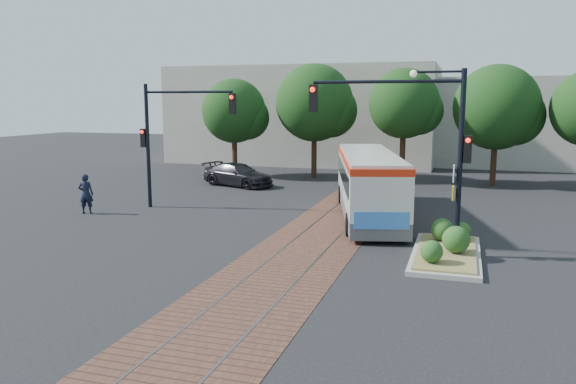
# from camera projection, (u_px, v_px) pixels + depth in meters

# --- Properties ---
(ground) EXTENTS (120.00, 120.00, 0.00)m
(ground) POSITION_uv_depth(u_px,v_px,m) (315.00, 239.00, 21.21)
(ground) COLOR black
(ground) RESTS_ON ground
(trackbed) EXTENTS (3.60, 40.00, 0.02)m
(trackbed) POSITION_uv_depth(u_px,v_px,m) (338.00, 218.00, 24.98)
(trackbed) COLOR #513225
(trackbed) RESTS_ON ground
(tree_row) EXTENTS (26.40, 5.60, 7.67)m
(tree_row) POSITION_uv_depth(u_px,v_px,m) (400.00, 106.00, 35.54)
(tree_row) COLOR #382314
(tree_row) RESTS_ON ground
(warehouses) EXTENTS (40.00, 13.00, 8.00)m
(warehouses) POSITION_uv_depth(u_px,v_px,m) (395.00, 117.00, 47.83)
(warehouses) COLOR #ADA899
(warehouses) RESTS_ON ground
(city_bus) EXTENTS (4.93, 11.03, 2.90)m
(city_bus) POSITION_uv_depth(u_px,v_px,m) (368.00, 181.00, 25.32)
(city_bus) COLOR #4A4A4D
(city_bus) RESTS_ON ground
(traffic_island) EXTENTS (2.20, 5.20, 1.13)m
(traffic_island) POSITION_uv_depth(u_px,v_px,m) (447.00, 247.00, 18.89)
(traffic_island) COLOR gray
(traffic_island) RESTS_ON ground
(signal_pole_main) EXTENTS (5.49, 0.46, 6.00)m
(signal_pole_main) POSITION_uv_depth(u_px,v_px,m) (423.00, 132.00, 18.64)
(signal_pole_main) COLOR black
(signal_pole_main) RESTS_ON ground
(signal_pole_left) EXTENTS (4.99, 0.34, 6.00)m
(signal_pole_left) POSITION_uv_depth(u_px,v_px,m) (168.00, 129.00, 26.83)
(signal_pole_left) COLOR black
(signal_pole_left) RESTS_ON ground
(officer) EXTENTS (0.79, 0.65, 1.86)m
(officer) POSITION_uv_depth(u_px,v_px,m) (86.00, 194.00, 25.98)
(officer) COLOR black
(officer) RESTS_ON ground
(parked_car) EXTENTS (5.17, 3.48, 1.39)m
(parked_car) POSITION_uv_depth(u_px,v_px,m) (238.00, 175.00, 34.58)
(parked_car) COLOR black
(parked_car) RESTS_ON ground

